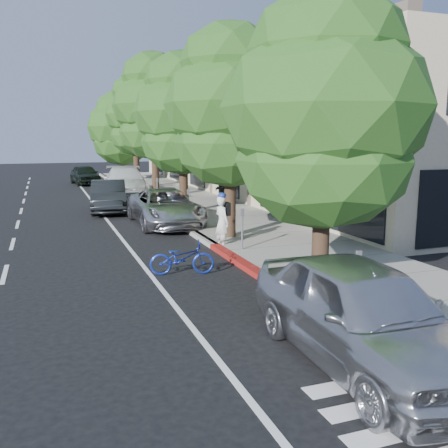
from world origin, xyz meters
name	(u,v)px	position (x,y,z in m)	size (l,w,h in m)	color
ground	(251,272)	(0.00, 0.00, 0.00)	(120.00, 120.00, 0.00)	black
sidewalk	(228,219)	(2.30, 8.00, 0.07)	(4.60, 56.00, 0.15)	gray
curb	(176,222)	(0.00, 8.00, 0.07)	(0.30, 56.00, 0.15)	#9E998E
curb_red_segment	(237,260)	(0.00, 1.00, 0.07)	(0.32, 4.00, 0.15)	maroon
storefront_building	(279,138)	(9.60, 18.00, 3.50)	(10.00, 36.00, 7.00)	beige
street_tree_0	(325,112)	(0.90, -2.00, 4.10)	(4.71, 4.71, 6.84)	black
street_tree_1	(230,108)	(0.90, 4.00, 4.52)	(4.45, 4.45, 7.31)	black
street_tree_2	(183,115)	(0.90, 10.00, 4.52)	(4.46, 4.46, 7.32)	black
street_tree_3	(154,108)	(0.90, 16.00, 5.15)	(4.65, 4.65, 8.20)	black
street_tree_4	(135,116)	(0.90, 22.00, 4.89)	(3.98, 3.98, 7.67)	black
street_tree_5	(122,128)	(0.90, 28.00, 4.22)	(5.37, 5.37, 7.18)	black
cyclist	(222,222)	(0.25, 3.00, 0.85)	(0.62, 0.41, 1.69)	silver
bicycle	(182,258)	(-1.80, 0.39, 0.44)	(0.59, 1.69, 0.89)	#162998
silver_suv	(165,208)	(-0.50, 7.74, 0.73)	(2.42, 5.24, 1.46)	#B5B5BA
dark_sedan	(108,196)	(-2.20, 12.33, 0.75)	(1.58, 4.53, 1.49)	#222527
white_pickup	(125,182)	(-0.50, 18.04, 0.88)	(2.47, 6.06, 1.76)	white
dark_suv_far	(85,175)	(-2.12, 27.03, 0.73)	(1.73, 4.31, 1.47)	black
near_car_a	(363,313)	(-0.50, -5.65, 0.84)	(1.99, 4.96, 1.69)	#BBBCC1
pedestrian	(220,189)	(3.21, 11.54, 0.99)	(0.82, 0.64, 1.69)	black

